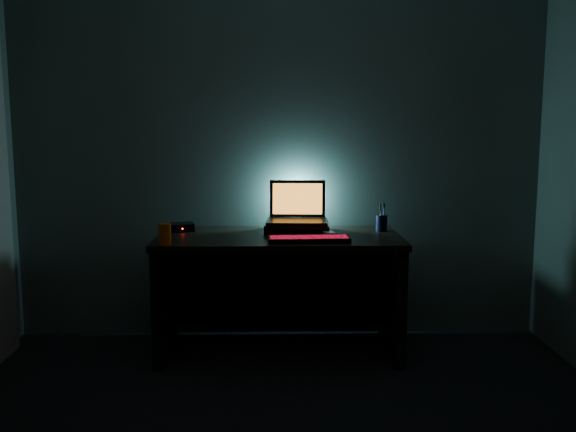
% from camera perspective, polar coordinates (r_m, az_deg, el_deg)
% --- Properties ---
extents(room, '(3.50, 4.00, 2.50)m').
position_cam_1_polar(room, '(2.28, -0.52, 3.51)').
color(room, black).
rests_on(room, ground).
extents(desk, '(1.50, 0.70, 0.75)m').
position_cam_1_polar(desk, '(4.06, -0.80, -5.17)').
color(desk, black).
rests_on(desk, ground).
extents(riser, '(0.42, 0.32, 0.06)m').
position_cam_1_polar(riser, '(4.06, 0.80, -1.02)').
color(riser, black).
rests_on(riser, desk).
extents(laptop, '(0.39, 0.30, 0.26)m').
position_cam_1_polar(laptop, '(4.10, 0.82, 0.34)').
color(laptop, black).
rests_on(laptop, riser).
extents(keyboard, '(0.48, 0.17, 0.03)m').
position_cam_1_polar(keyboard, '(3.75, 1.88, -2.06)').
color(keyboard, black).
rests_on(keyboard, desk).
extents(mousepad, '(0.25, 0.24, 0.00)m').
position_cam_1_polar(mousepad, '(3.89, 3.65, -1.87)').
color(mousepad, '#0B1452').
rests_on(mousepad, desk).
extents(mouse, '(0.08, 0.11, 0.03)m').
position_cam_1_polar(mouse, '(3.89, 3.65, -1.63)').
color(mouse, '#99989E').
rests_on(mouse, mousepad).
extents(pen_cup, '(0.09, 0.09, 0.10)m').
position_cam_1_polar(pen_cup, '(4.14, 8.32, -0.62)').
color(pen_cup, black).
rests_on(pen_cup, desk).
extents(juice_glass, '(0.08, 0.08, 0.12)m').
position_cam_1_polar(juice_glass, '(3.70, -10.88, -1.61)').
color(juice_glass, '#D1550B').
rests_on(juice_glass, desk).
extents(router, '(0.18, 0.16, 0.05)m').
position_cam_1_polar(router, '(4.15, -9.49, -0.99)').
color(router, black).
rests_on(router, desk).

